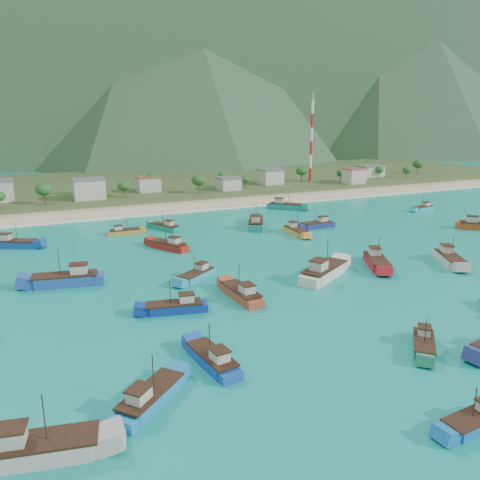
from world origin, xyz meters
name	(u,v)px	position (x,y,z in m)	size (l,w,h in m)	color
ground	(310,270)	(0.00, 0.00, 0.00)	(600.00, 600.00, 0.00)	#0C8C7D
beach	(188,206)	(0.00, 79.00, 0.00)	(400.00, 18.00, 1.20)	beige
land	(146,185)	(0.00, 140.00, 0.00)	(400.00, 110.00, 2.40)	#385123
surf_line	(197,211)	(0.00, 69.50, 0.00)	(400.00, 2.50, 0.08)	white
mountains	(49,29)	(-18.31, 403.81, 106.83)	(1520.00, 440.00, 260.00)	slate
village	(179,184)	(4.86, 103.47, 4.73)	(212.95, 25.00, 7.09)	beige
vegetation	(148,185)	(-7.91, 102.86, 5.01)	(276.10, 25.63, 8.00)	#235623
radio_tower	(311,141)	(69.75, 108.00, 19.97)	(1.20, 1.20, 36.75)	red
boat_0	(165,227)	(-17.12, 47.50, 0.66)	(7.12, 10.03, 5.79)	#197E67
boat_1	(423,209)	(70.19, 38.68, 0.59)	(9.47, 4.19, 5.41)	#28A7BB
boat_2	(256,224)	(7.55, 39.99, 1.01)	(9.47, 13.33, 7.70)	#157361
boat_5	(376,262)	(14.28, -3.33, 0.86)	(8.50, 11.94, 6.90)	red
boat_6	(296,232)	(13.47, 27.83, 0.71)	(3.71, 10.43, 6.05)	orange
boat_7	(449,259)	(29.99, -8.23, 0.84)	(8.41, 11.72, 6.78)	#BDB3AC
boat_9	(480,226)	(63.33, 11.00, 0.93)	(11.60, 10.91, 7.27)	#A54017
boat_11	(317,225)	(23.10, 32.03, 0.71)	(10.39, 3.30, 6.10)	navy
boat_12	(169,246)	(-21.77, 27.93, 0.76)	(8.06, 10.93, 6.36)	#A11F15
boat_15	(213,360)	(-32.05, -27.03, 0.68)	(4.18, 10.25, 5.89)	#1746A1
boat_17	(241,294)	(-19.26, -8.05, 0.77)	(3.81, 11.01, 6.41)	#9F4128
boat_18	(176,308)	(-31.32, -8.84, 0.67)	(10.30, 4.95, 5.85)	navy
boat_19	(14,244)	(-55.25, 44.85, 0.81)	(11.47, 8.13, 6.62)	navy
boat_21	(197,276)	(-22.89, 4.71, 0.63)	(9.48, 7.73, 5.65)	#2494BB
boat_22	(285,206)	(28.94, 60.17, 0.92)	(11.24, 11.12, 7.21)	#188275
boat_23	(37,450)	(-52.72, -35.92, 0.87)	(12.18, 5.73, 6.93)	#BCB1AA
boat_25	(476,422)	(-12.23, -49.43, 0.52)	(8.61, 3.04, 5.00)	#1463B3
boat_26	(66,280)	(-46.13, 11.68, 1.00)	(13.48, 6.26, 7.67)	#1F4895
boat_27	(324,272)	(-0.01, -4.92, 1.09)	(14.01, 10.42, 8.16)	silver
boat_28	(124,232)	(-28.43, 47.06, 0.53)	(8.60, 2.54, 5.08)	#B18227
boat_30	(424,345)	(-4.48, -34.86, 0.53)	(7.80, 8.01, 5.10)	#217857
boat_31	(150,399)	(-41.30, -31.97, 0.70)	(9.62, 8.97, 6.01)	#167ABA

